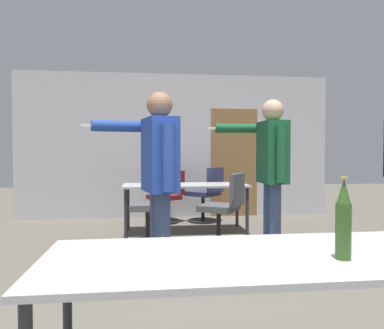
{
  "coord_description": "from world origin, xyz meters",
  "views": [
    {
      "loc": [
        -0.56,
        -1.5,
        1.22
      ],
      "look_at": [
        -0.11,
        2.21,
        1.1
      ],
      "focal_mm": 35.0,
      "sensor_mm": 36.0,
      "label": 1
    }
  ],
  "objects_px": {
    "person_center_tall": "(158,169)",
    "beer_bottle": "(343,220)",
    "drink_cup": "(172,181)",
    "office_chair_mid_tucked": "(207,196)",
    "office_chair_near_pushed": "(224,211)",
    "office_chair_far_left": "(168,198)",
    "person_right_polo": "(271,163)",
    "office_chair_side_rolled": "(153,209)"
  },
  "relations": [
    {
      "from": "person_center_tall",
      "to": "person_right_polo",
      "type": "xyz_separation_m",
      "value": [
        1.28,
        0.6,
        0.03
      ]
    },
    {
      "from": "office_chair_far_left",
      "to": "drink_cup",
      "type": "height_order",
      "value": "office_chair_far_left"
    },
    {
      "from": "office_chair_mid_tucked",
      "to": "beer_bottle",
      "type": "relative_size",
      "value": 2.53
    },
    {
      "from": "office_chair_side_rolled",
      "to": "office_chair_mid_tucked",
      "type": "bearing_deg",
      "value": -32.61
    },
    {
      "from": "person_right_polo",
      "to": "drink_cup",
      "type": "distance_m",
      "value": 1.83
    },
    {
      "from": "person_center_tall",
      "to": "person_right_polo",
      "type": "height_order",
      "value": "person_right_polo"
    },
    {
      "from": "person_center_tall",
      "to": "office_chair_near_pushed",
      "type": "bearing_deg",
      "value": -46.45
    },
    {
      "from": "office_chair_far_left",
      "to": "office_chair_mid_tucked",
      "type": "relative_size",
      "value": 0.94
    },
    {
      "from": "office_chair_near_pushed",
      "to": "beer_bottle",
      "type": "xyz_separation_m",
      "value": [
        -0.12,
        -3.24,
        0.47
      ]
    },
    {
      "from": "office_chair_side_rolled",
      "to": "drink_cup",
      "type": "relative_size",
      "value": 8.25
    },
    {
      "from": "beer_bottle",
      "to": "office_chair_near_pushed",
      "type": "bearing_deg",
      "value": 87.82
    },
    {
      "from": "office_chair_far_left",
      "to": "beer_bottle",
      "type": "distance_m",
      "value": 4.98
    },
    {
      "from": "office_chair_far_left",
      "to": "drink_cup",
      "type": "relative_size",
      "value": 7.79
    },
    {
      "from": "office_chair_mid_tucked",
      "to": "office_chair_near_pushed",
      "type": "xyz_separation_m",
      "value": [
        -0.02,
        -1.59,
        -0.01
      ]
    },
    {
      "from": "person_center_tall",
      "to": "office_chair_side_rolled",
      "type": "height_order",
      "value": "person_center_tall"
    },
    {
      "from": "person_right_polo",
      "to": "office_chair_far_left",
      "type": "xyz_separation_m",
      "value": [
        -1.02,
        2.48,
        -0.68
      ]
    },
    {
      "from": "person_center_tall",
      "to": "beer_bottle",
      "type": "height_order",
      "value": "person_center_tall"
    },
    {
      "from": "office_chair_near_pushed",
      "to": "beer_bottle",
      "type": "height_order",
      "value": "beer_bottle"
    },
    {
      "from": "person_center_tall",
      "to": "office_chair_side_rolled",
      "type": "relative_size",
      "value": 1.86
    },
    {
      "from": "office_chair_far_left",
      "to": "beer_bottle",
      "type": "bearing_deg",
      "value": 156.45
    },
    {
      "from": "office_chair_far_left",
      "to": "office_chair_near_pushed",
      "type": "bearing_deg",
      "value": 171.41
    },
    {
      "from": "office_chair_mid_tucked",
      "to": "office_chair_near_pushed",
      "type": "relative_size",
      "value": 1.02
    },
    {
      "from": "office_chair_near_pushed",
      "to": "drink_cup",
      "type": "relative_size",
      "value": 8.15
    },
    {
      "from": "office_chair_near_pushed",
      "to": "person_right_polo",
      "type": "bearing_deg",
      "value": -122.6
    },
    {
      "from": "office_chair_far_left",
      "to": "office_chair_near_pushed",
      "type": "xyz_separation_m",
      "value": [
        0.65,
        -1.69,
        0.03
      ]
    },
    {
      "from": "office_chair_mid_tucked",
      "to": "office_chair_near_pushed",
      "type": "height_order",
      "value": "office_chair_mid_tucked"
    },
    {
      "from": "beer_bottle",
      "to": "drink_cup",
      "type": "xyz_separation_m",
      "value": [
        -0.51,
        3.95,
        -0.12
      ]
    },
    {
      "from": "office_chair_mid_tucked",
      "to": "person_right_polo",
      "type": "bearing_deg",
      "value": -127.66
    },
    {
      "from": "person_center_tall",
      "to": "beer_bottle",
      "type": "bearing_deg",
      "value": -170.14
    },
    {
      "from": "office_chair_far_left",
      "to": "office_chair_side_rolled",
      "type": "bearing_deg",
      "value": 139.89
    },
    {
      "from": "beer_bottle",
      "to": "office_chair_side_rolled",
      "type": "bearing_deg",
      "value": 103.28
    },
    {
      "from": "office_chair_near_pushed",
      "to": "office_chair_mid_tucked",
      "type": "bearing_deg",
      "value": 31.72
    },
    {
      "from": "person_right_polo",
      "to": "office_chair_near_pushed",
      "type": "xyz_separation_m",
      "value": [
        -0.37,
        0.79,
        -0.65
      ]
    },
    {
      "from": "person_right_polo",
      "to": "office_chair_side_rolled",
      "type": "relative_size",
      "value": 1.89
    },
    {
      "from": "person_center_tall",
      "to": "beer_bottle",
      "type": "distance_m",
      "value": 2.01
    },
    {
      "from": "office_chair_side_rolled",
      "to": "beer_bottle",
      "type": "distance_m",
      "value": 3.54
    },
    {
      "from": "office_chair_side_rolled",
      "to": "drink_cup",
      "type": "xyz_separation_m",
      "value": [
        0.29,
        0.53,
        0.34
      ]
    },
    {
      "from": "person_center_tall",
      "to": "drink_cup",
      "type": "relative_size",
      "value": 15.33
    },
    {
      "from": "person_right_polo",
      "to": "office_chair_near_pushed",
      "type": "relative_size",
      "value": 1.92
    },
    {
      "from": "person_right_polo",
      "to": "beer_bottle",
      "type": "distance_m",
      "value": 2.5
    },
    {
      "from": "office_chair_near_pushed",
      "to": "beer_bottle",
      "type": "bearing_deg",
      "value": -149.69
    },
    {
      "from": "office_chair_near_pushed",
      "to": "beer_bottle",
      "type": "distance_m",
      "value": 3.27
    }
  ]
}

